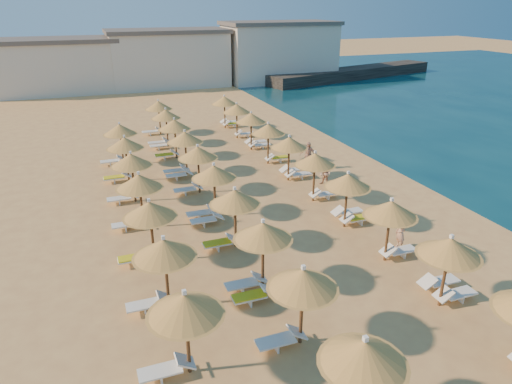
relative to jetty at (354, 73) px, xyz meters
name	(u,v)px	position (x,y,z in m)	size (l,w,h in m)	color
ground	(310,244)	(-28.85, -43.13, -0.75)	(220.00, 220.00, 0.00)	#DEAB61
jetty	(354,73)	(0.00, 0.00, 0.00)	(30.00, 4.00, 1.50)	black
hotel_blocks	(180,57)	(-25.31, 2.70, 2.95)	(45.34, 9.82, 8.10)	beige
parasol_row_east	(315,160)	(-26.40, -38.58, 1.71)	(2.35, 37.20, 3.01)	brown
parasol_row_west	(214,173)	(-32.22, -38.58, 1.71)	(2.35, 37.20, 3.01)	brown
parasol_row_inland	(139,182)	(-36.00, -38.58, 1.71)	(2.35, 23.26, 3.01)	brown
loungers	(245,206)	(-30.54, -38.64, -0.41)	(12.71, 36.34, 0.66)	white
beachgoer_c	(308,156)	(-24.29, -33.60, 0.21)	(1.12, 0.47, 1.92)	tan
beachgoer_b	(325,173)	(-24.61, -36.66, 0.03)	(0.76, 0.59, 1.56)	tan
beachgoer_a	(401,233)	(-25.16, -44.89, 0.05)	(0.59, 0.38, 1.61)	tan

